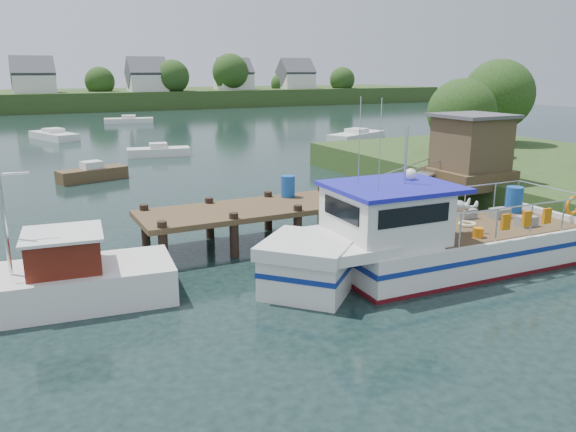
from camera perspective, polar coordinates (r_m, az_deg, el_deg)
name	(u,v)px	position (r m, az deg, el deg)	size (l,w,h in m)	color
ground_plane	(294,236)	(22.17, 0.57, -2.08)	(160.00, 160.00, 0.00)	black
far_shore	(67,96)	(101.80, -21.58, 11.26)	(140.00, 42.55, 9.22)	#2F481D
dock	(426,168)	(25.24, 13.89, 4.79)	(16.60, 3.00, 4.78)	#4E3B25
lobster_boat	(421,242)	(18.49, 13.41, -2.61)	(11.85, 3.80, 5.65)	silver
work_boat	(31,285)	(16.96, -24.64, -6.36)	(8.33, 3.28, 4.36)	silver
moored_rowboat	(92,173)	(35.25, -19.26, 4.11)	(4.17, 2.34, 1.15)	#4E3B25
moored_far	(129,120)	(72.26, -15.86, 9.35)	(6.04, 3.10, 0.98)	silver
moored_b	(159,151)	(43.83, -13.02, 6.42)	(4.80, 2.38, 1.02)	silver
moored_c	(357,136)	(53.40, 6.98, 8.12)	(6.97, 4.76, 1.05)	silver
moored_d	(54,135)	(57.56, -22.70, 7.57)	(4.12, 6.51, 1.05)	silver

